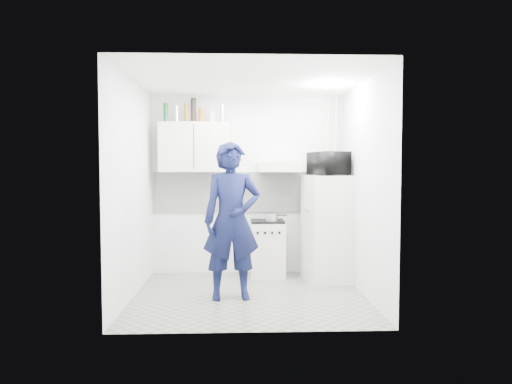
{
  "coord_description": "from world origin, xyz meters",
  "views": [
    {
      "loc": [
        -0.12,
        -5.48,
        1.55
      ],
      "look_at": [
        0.09,
        0.3,
        1.25
      ],
      "focal_mm": 32.0,
      "sensor_mm": 36.0,
      "label": 1
    }
  ],
  "objects": [
    {
      "name": "upper_cabinet",
      "position": [
        -0.75,
        1.07,
        1.85
      ],
      "size": [
        1.0,
        0.35,
        0.7
      ],
      "primitive_type": "cube",
      "color": "silver",
      "rests_on": "wall_back"
    },
    {
      "name": "bottle_d",
      "position": [
        -0.77,
        1.07,
        2.37
      ],
      "size": [
        0.08,
        0.08,
        0.35
      ],
      "primitive_type": "cylinder",
      "color": "black",
      "rests_on": "upper_cabinet"
    },
    {
      "name": "canister_b",
      "position": [
        -0.5,
        1.07,
        2.28
      ],
      "size": [
        0.09,
        0.09,
        0.16
      ],
      "primitive_type": "cylinder",
      "color": "#B2B7BC",
      "rests_on": "upper_cabinet"
    },
    {
      "name": "person",
      "position": [
        -0.21,
        -0.11,
        0.93
      ],
      "size": [
        0.73,
        0.53,
        1.86
      ],
      "primitive_type": "imported",
      "rotation": [
        0.0,
        0.0,
        0.13
      ],
      "color": "#0E1233",
      "rests_on": "floor"
    },
    {
      "name": "saucepan",
      "position": [
        0.34,
        0.94,
        0.86
      ],
      "size": [
        0.18,
        0.18,
        0.1
      ],
      "primitive_type": "cylinder",
      "color": "silver",
      "rests_on": "stove_top"
    },
    {
      "name": "bottle_b",
      "position": [
        -1.01,
        1.07,
        2.32
      ],
      "size": [
        0.06,
        0.06,
        0.24
      ],
      "primitive_type": "cylinder",
      "color": "silver",
      "rests_on": "upper_cabinet"
    },
    {
      "name": "stove_top",
      "position": [
        0.28,
        1.0,
        0.79
      ],
      "size": [
        0.47,
        0.47,
        0.03
      ],
      "primitive_type": "cube",
      "color": "black",
      "rests_on": "stove"
    },
    {
      "name": "fridge",
      "position": [
        1.1,
        0.7,
        0.73
      ],
      "size": [
        0.69,
        0.69,
        1.45
      ],
      "primitive_type": "cube",
      "rotation": [
        0.0,
        0.0,
        0.17
      ],
      "color": "silver",
      "rests_on": "floor"
    },
    {
      "name": "ceiling",
      "position": [
        0.0,
        0.0,
        2.6
      ],
      "size": [
        2.8,
        2.8,
        0.0
      ],
      "primitive_type": "plane",
      "color": "white",
      "rests_on": "wall_back"
    },
    {
      "name": "wall_left",
      "position": [
        -1.4,
        0.0,
        1.3
      ],
      "size": [
        0.0,
        2.6,
        2.6
      ],
      "primitive_type": "plane",
      "rotation": [
        1.57,
        0.0,
        1.57
      ],
      "color": "white",
      "rests_on": "floor"
    },
    {
      "name": "backsplash",
      "position": [
        0.0,
        1.24,
        1.2
      ],
      "size": [
        2.74,
        0.03,
        0.6
      ],
      "primitive_type": "cube",
      "color": "white",
      "rests_on": "wall_back"
    },
    {
      "name": "pipe_b",
      "position": [
        1.18,
        1.17,
        1.3
      ],
      "size": [
        0.04,
        0.04,
        2.6
      ],
      "primitive_type": "cylinder",
      "color": "silver",
      "rests_on": "floor"
    },
    {
      "name": "floor",
      "position": [
        0.0,
        0.0,
        0.0
      ],
      "size": [
        2.8,
        2.8,
        0.0
      ],
      "primitive_type": "plane",
      "color": "gray",
      "rests_on": "ground"
    },
    {
      "name": "bottle_e",
      "position": [
        -0.36,
        1.07,
        2.33
      ],
      "size": [
        0.06,
        0.06,
        0.25
      ],
      "primitive_type": "cylinder",
      "color": "silver",
      "rests_on": "upper_cabinet"
    },
    {
      "name": "range_hood",
      "position": [
        0.45,
        1.0,
        1.57
      ],
      "size": [
        0.6,
        0.5,
        0.14
      ],
      "primitive_type": "cube",
      "color": "silver",
      "rests_on": "wall_back"
    },
    {
      "name": "canister_a",
      "position": [
        -0.66,
        1.07,
        2.3
      ],
      "size": [
        0.08,
        0.08,
        0.21
      ],
      "primitive_type": "cylinder",
      "color": "brown",
      "rests_on": "upper_cabinet"
    },
    {
      "name": "pipe_a",
      "position": [
        1.3,
        1.17,
        1.3
      ],
      "size": [
        0.05,
        0.05,
        2.6
      ],
      "primitive_type": "cylinder",
      "color": "silver",
      "rests_on": "floor"
    },
    {
      "name": "bottle_c",
      "position": [
        -0.87,
        1.07,
        2.33
      ],
      "size": [
        0.06,
        0.06,
        0.27
      ],
      "primitive_type": "cylinder",
      "color": "brown",
      "rests_on": "upper_cabinet"
    },
    {
      "name": "bottle_a",
      "position": [
        -1.16,
        1.07,
        2.34
      ],
      "size": [
        0.06,
        0.06,
        0.27
      ],
      "primitive_type": "cylinder",
      "color": "#144C1E",
      "rests_on": "upper_cabinet"
    },
    {
      "name": "stove",
      "position": [
        0.28,
        1.0,
        0.39
      ],
      "size": [
        0.49,
        0.49,
        0.78
      ],
      "primitive_type": "cube",
      "color": "silver",
      "rests_on": "floor"
    },
    {
      "name": "microwave",
      "position": [
        1.1,
        0.7,
        1.61
      ],
      "size": [
        0.67,
        0.55,
        0.32
      ],
      "primitive_type": "imported",
      "rotation": [
        0.0,
        0.0,
        1.87
      ],
      "color": "black",
      "rests_on": "fridge"
    },
    {
      "name": "wall_right",
      "position": [
        1.4,
        0.0,
        1.3
      ],
      "size": [
        0.0,
        2.6,
        2.6
      ],
      "primitive_type": "plane",
      "rotation": [
        1.57,
        0.0,
        -1.57
      ],
      "color": "white",
      "rests_on": "floor"
    },
    {
      "name": "wall_back",
      "position": [
        0.0,
        1.25,
        1.3
      ],
      "size": [
        2.8,
        0.0,
        2.8
      ],
      "primitive_type": "plane",
      "rotation": [
        1.57,
        0.0,
        0.0
      ],
      "color": "white",
      "rests_on": "floor"
    },
    {
      "name": "ceiling_spot_fixture",
      "position": [
        1.0,
        0.2,
        2.57
      ],
      "size": [
        0.1,
        0.1,
        0.02
      ],
      "primitive_type": "cylinder",
      "color": "white",
      "rests_on": "ceiling"
    }
  ]
}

